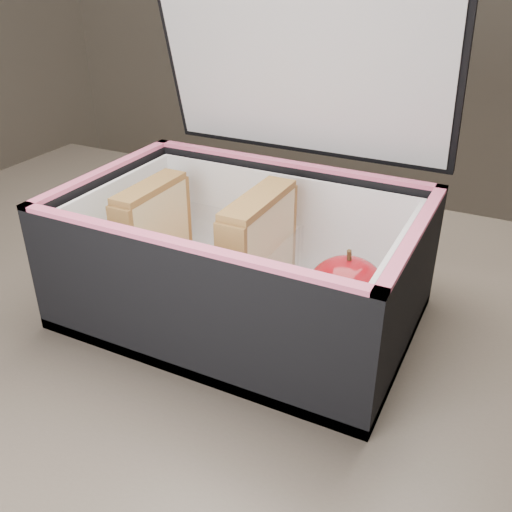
{
  "coord_description": "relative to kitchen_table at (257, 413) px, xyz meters",
  "views": [
    {
      "loc": [
        0.2,
        -0.39,
        1.08
      ],
      "look_at": [
        -0.02,
        0.05,
        0.81
      ],
      "focal_mm": 40.0,
      "sensor_mm": 36.0,
      "label": 1
    }
  ],
  "objects": [
    {
      "name": "carrot_sticks",
      "position": [
        -0.08,
        0.05,
        0.12
      ],
      "size": [
        0.05,
        0.12,
        0.03
      ],
      "color": "#D86405",
      "rests_on": "plastic_tub"
    },
    {
      "name": "sandwich_left",
      "position": [
        -0.14,
        0.04,
        0.16
      ],
      "size": [
        0.03,
        0.09,
        0.11
      ],
      "color": "beige",
      "rests_on": "plastic_tub"
    },
    {
      "name": "red_apple",
      "position": [
        0.07,
        0.03,
        0.15
      ],
      "size": [
        0.08,
        0.08,
        0.08
      ],
      "rotation": [
        0.0,
        0.0,
        -0.1
      ],
      "color": "maroon",
      "rests_on": "paper_napkin"
    },
    {
      "name": "lunch_bag",
      "position": [
        -0.03,
        0.04,
        0.16
      ],
      "size": [
        0.33,
        0.27,
        0.33
      ],
      "color": "black",
      "rests_on": "kitchen_table"
    },
    {
      "name": "paper_napkin",
      "position": [
        0.07,
        0.04,
        0.11
      ],
      "size": [
        0.09,
        0.09,
        0.01
      ],
      "primitive_type": "cube",
      "rotation": [
        0.0,
        0.0,
        0.26
      ],
      "color": "white",
      "rests_on": "lunch_bag"
    },
    {
      "name": "sandwich_right",
      "position": [
        -0.02,
        0.04,
        0.17
      ],
      "size": [
        0.03,
        0.1,
        0.12
      ],
      "color": "beige",
      "rests_on": "plastic_tub"
    },
    {
      "name": "plastic_tub",
      "position": [
        -0.08,
        0.04,
        0.14
      ],
      "size": [
        0.17,
        0.12,
        0.07
      ],
      "primitive_type": null,
      "color": "white",
      "rests_on": "lunch_bag"
    },
    {
      "name": "kitchen_table",
      "position": [
        0.0,
        0.0,
        0.0
      ],
      "size": [
        1.2,
        0.8,
        0.75
      ],
      "color": "brown",
      "rests_on": "ground"
    }
  ]
}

